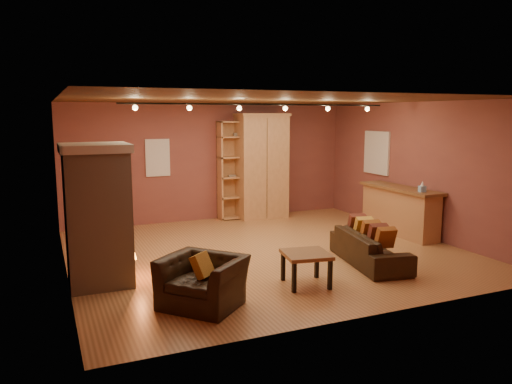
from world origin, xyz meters
name	(u,v)px	position (x,y,z in m)	size (l,w,h in m)	color
floor	(267,252)	(0.00, 0.00, 0.00)	(7.00, 7.00, 0.00)	#9A6336
ceiling	(267,100)	(0.00, 0.00, 2.80)	(7.00, 7.00, 0.00)	brown
back_wall	(211,162)	(0.00, 3.25, 1.40)	(7.00, 0.02, 2.80)	brown
left_wall	(62,189)	(-3.50, 0.00, 1.40)	(0.02, 6.50, 2.80)	brown
right_wall	(418,169)	(3.50, 0.00, 1.40)	(0.02, 6.50, 2.80)	brown
fireplace	(98,215)	(-3.04, -0.60, 1.06)	(1.01, 0.98, 2.12)	tan
back_window	(158,158)	(-1.30, 3.23, 1.55)	(0.56, 0.04, 0.86)	white
bookcase	(237,169)	(0.62, 3.12, 1.21)	(0.97, 0.38, 2.38)	tan
armoire	(262,166)	(1.19, 2.92, 1.29)	(1.26, 0.71, 2.56)	tan
bar_counter	(399,210)	(3.20, 0.18, 0.52)	(0.57, 2.12, 1.01)	tan
tissue_box	(422,187)	(3.15, -0.53, 1.11)	(0.16, 0.16, 0.23)	#86B0D6
right_window	(377,153)	(3.47, 1.40, 1.65)	(0.05, 0.90, 1.00)	white
loveseat	(370,242)	(1.31, -1.37, 0.38)	(0.88, 1.94, 0.77)	black
armchair	(202,273)	(-1.89, -2.07, 0.45)	(1.19, 1.21, 0.90)	black
coffee_table	(306,257)	(-0.22, -1.89, 0.43)	(0.76, 0.76, 0.50)	brown
track_rail	(263,106)	(0.00, 0.20, 2.69)	(5.20, 0.09, 0.13)	black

